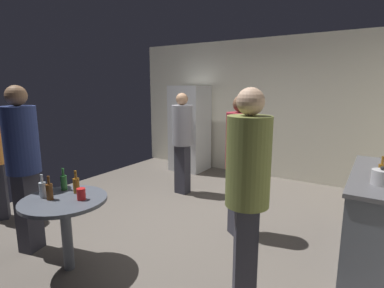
{
  "coord_description": "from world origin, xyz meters",
  "views": [
    {
      "loc": [
        2.17,
        -3.17,
        1.79
      ],
      "look_at": [
        0.11,
        0.09,
        1.05
      ],
      "focal_mm": 28.11,
      "sensor_mm": 36.0,
      "label": 1
    }
  ],
  "objects_px": {
    "foreground_table": "(65,209)",
    "beer_bottle_brown": "(49,191)",
    "beer_bottle_on_counter": "(381,171)",
    "beer_bottle_clear": "(43,189)",
    "person_in_maroon_shirt": "(240,156)",
    "person_in_gray_shirt": "(182,136)",
    "refrigerator": "(190,128)",
    "beer_bottle_amber": "(76,185)",
    "person_in_navy_shirt": "(23,157)",
    "plastic_cup_red": "(81,194)",
    "kettle": "(382,177)",
    "beer_bottle_green": "(64,182)",
    "person_in_olive_shirt": "(248,184)"
  },
  "relations": [
    {
      "from": "beer_bottle_amber",
      "to": "person_in_gray_shirt",
      "type": "bearing_deg",
      "value": 95.92
    },
    {
      "from": "refrigerator",
      "to": "beer_bottle_on_counter",
      "type": "distance_m",
      "value": 4.04
    },
    {
      "from": "beer_bottle_green",
      "to": "beer_bottle_clear",
      "type": "height_order",
      "value": "same"
    },
    {
      "from": "person_in_navy_shirt",
      "to": "person_in_maroon_shirt",
      "type": "bearing_deg",
      "value": 26.12
    },
    {
      "from": "foreground_table",
      "to": "person_in_maroon_shirt",
      "type": "bearing_deg",
      "value": 54.04
    },
    {
      "from": "beer_bottle_amber",
      "to": "person_in_maroon_shirt",
      "type": "bearing_deg",
      "value": 50.07
    },
    {
      "from": "beer_bottle_amber",
      "to": "person_in_olive_shirt",
      "type": "relative_size",
      "value": 0.13
    },
    {
      "from": "kettle",
      "to": "beer_bottle_green",
      "type": "bearing_deg",
      "value": -154.05
    },
    {
      "from": "beer_bottle_amber",
      "to": "kettle",
      "type": "bearing_deg",
      "value": 27.39
    },
    {
      "from": "beer_bottle_on_counter",
      "to": "person_in_maroon_shirt",
      "type": "height_order",
      "value": "person_in_maroon_shirt"
    },
    {
      "from": "kettle",
      "to": "beer_bottle_amber",
      "type": "bearing_deg",
      "value": -152.61
    },
    {
      "from": "beer_bottle_brown",
      "to": "beer_bottle_clear",
      "type": "relative_size",
      "value": 1.0
    },
    {
      "from": "person_in_olive_shirt",
      "to": "person_in_gray_shirt",
      "type": "height_order",
      "value": "person_in_olive_shirt"
    },
    {
      "from": "person_in_olive_shirt",
      "to": "person_in_navy_shirt",
      "type": "distance_m",
      "value": 2.37
    },
    {
      "from": "refrigerator",
      "to": "plastic_cup_red",
      "type": "relative_size",
      "value": 16.36
    },
    {
      "from": "person_in_maroon_shirt",
      "to": "person_in_gray_shirt",
      "type": "relative_size",
      "value": 1.0
    },
    {
      "from": "person_in_maroon_shirt",
      "to": "person_in_navy_shirt",
      "type": "height_order",
      "value": "person_in_navy_shirt"
    },
    {
      "from": "plastic_cup_red",
      "to": "person_in_navy_shirt",
      "type": "relative_size",
      "value": 0.06
    },
    {
      "from": "refrigerator",
      "to": "person_in_maroon_shirt",
      "type": "height_order",
      "value": "refrigerator"
    },
    {
      "from": "foreground_table",
      "to": "person_in_gray_shirt",
      "type": "bearing_deg",
      "value": 96.24
    },
    {
      "from": "kettle",
      "to": "person_in_navy_shirt",
      "type": "relative_size",
      "value": 0.14
    },
    {
      "from": "foreground_table",
      "to": "person_in_navy_shirt",
      "type": "distance_m",
      "value": 0.79
    },
    {
      "from": "beer_bottle_on_counter",
      "to": "beer_bottle_brown",
      "type": "height_order",
      "value": "beer_bottle_on_counter"
    },
    {
      "from": "beer_bottle_on_counter",
      "to": "beer_bottle_green",
      "type": "relative_size",
      "value": 1.0
    },
    {
      "from": "beer_bottle_clear",
      "to": "person_in_maroon_shirt",
      "type": "height_order",
      "value": "person_in_maroon_shirt"
    },
    {
      "from": "beer_bottle_on_counter",
      "to": "foreground_table",
      "type": "xyz_separation_m",
      "value": [
        -2.54,
        -1.7,
        -0.35
      ]
    },
    {
      "from": "beer_bottle_on_counter",
      "to": "beer_bottle_clear",
      "type": "bearing_deg",
      "value": -146.93
    },
    {
      "from": "kettle",
      "to": "person_in_olive_shirt",
      "type": "relative_size",
      "value": 0.14
    },
    {
      "from": "beer_bottle_clear",
      "to": "person_in_gray_shirt",
      "type": "xyz_separation_m",
      "value": [
        -0.07,
        2.49,
        0.17
      ]
    },
    {
      "from": "beer_bottle_green",
      "to": "beer_bottle_clear",
      "type": "xyz_separation_m",
      "value": [
        0.02,
        -0.24,
        0.0
      ]
    },
    {
      "from": "kettle",
      "to": "beer_bottle_on_counter",
      "type": "height_order",
      "value": "beer_bottle_on_counter"
    },
    {
      "from": "beer_bottle_brown",
      "to": "person_in_maroon_shirt",
      "type": "xyz_separation_m",
      "value": [
        1.22,
        1.64,
        0.17
      ]
    },
    {
      "from": "refrigerator",
      "to": "person_in_navy_shirt",
      "type": "height_order",
      "value": "same"
    },
    {
      "from": "foreground_table",
      "to": "person_in_maroon_shirt",
      "type": "relative_size",
      "value": 0.47
    },
    {
      "from": "beer_bottle_amber",
      "to": "beer_bottle_brown",
      "type": "distance_m",
      "value": 0.26
    },
    {
      "from": "foreground_table",
      "to": "person_in_navy_shirt",
      "type": "bearing_deg",
      "value": 179.01
    },
    {
      "from": "beer_bottle_green",
      "to": "person_in_olive_shirt",
      "type": "xyz_separation_m",
      "value": [
        1.88,
        0.29,
        0.23
      ]
    },
    {
      "from": "foreground_table",
      "to": "beer_bottle_brown",
      "type": "relative_size",
      "value": 3.48
    },
    {
      "from": "refrigerator",
      "to": "kettle",
      "type": "distance_m",
      "value": 4.14
    },
    {
      "from": "beer_bottle_clear",
      "to": "person_in_olive_shirt",
      "type": "relative_size",
      "value": 0.13
    },
    {
      "from": "plastic_cup_red",
      "to": "person_in_navy_shirt",
      "type": "distance_m",
      "value": 0.88
    },
    {
      "from": "person_in_olive_shirt",
      "to": "beer_bottle_on_counter",
      "type": "bearing_deg",
      "value": -154.19
    },
    {
      "from": "beer_bottle_amber",
      "to": "person_in_navy_shirt",
      "type": "relative_size",
      "value": 0.13
    },
    {
      "from": "refrigerator",
      "to": "beer_bottle_amber",
      "type": "xyz_separation_m",
      "value": [
        0.92,
        -3.55,
        -0.08
      ]
    },
    {
      "from": "foreground_table",
      "to": "beer_bottle_clear",
      "type": "relative_size",
      "value": 3.48
    },
    {
      "from": "beer_bottle_green",
      "to": "person_in_maroon_shirt",
      "type": "bearing_deg",
      "value": 46.02
    },
    {
      "from": "beer_bottle_on_counter",
      "to": "beer_bottle_clear",
      "type": "xyz_separation_m",
      "value": [
        -2.73,
        -1.78,
        -0.17
      ]
    },
    {
      "from": "foreground_table",
      "to": "beer_bottle_amber",
      "type": "height_order",
      "value": "beer_bottle_amber"
    },
    {
      "from": "refrigerator",
      "to": "foreground_table",
      "type": "distance_m",
      "value": 3.85
    },
    {
      "from": "refrigerator",
      "to": "beer_bottle_green",
      "type": "bearing_deg",
      "value": -78.33
    }
  ]
}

